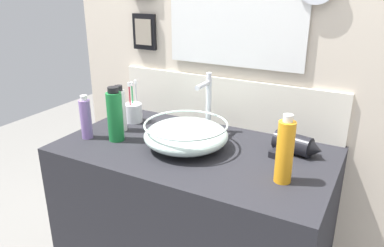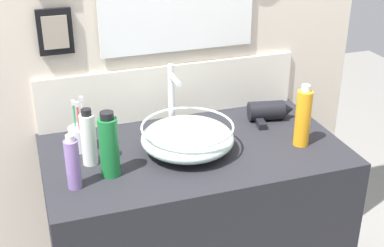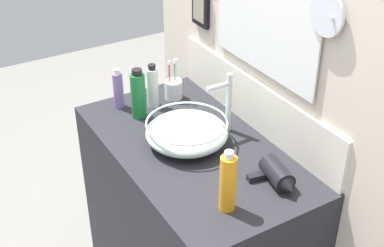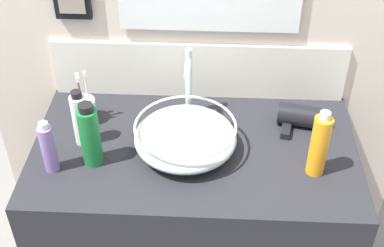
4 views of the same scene
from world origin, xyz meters
The scene contains 10 objects.
vanity_counter centered at (0.00, 0.00, 0.43)m, with size 1.06×0.60×0.87m, color #232328.
back_panel centered at (0.00, 0.33, 1.25)m, with size 1.58×0.09×2.51m.
glass_bowl_sink centered at (-0.03, -0.01, 0.92)m, with size 0.33×0.33×0.10m.
faucet centered at (-0.03, 0.17, 1.02)m, with size 0.02×0.12×0.26m.
hair_drier centered at (0.36, 0.13, 0.90)m, with size 0.19×0.14×0.08m.
toothbrush_cup centered at (-0.38, 0.12, 0.91)m, with size 0.08×0.08×0.20m.
spray_bottle centered at (-0.31, -0.08, 0.97)m, with size 0.06×0.06×0.22m.
lotion_bottle centered at (-0.37, 0.01, 0.96)m, with size 0.05×0.05×0.20m.
soap_dispenser centered at (-0.44, -0.12, 0.95)m, with size 0.05×0.05×0.18m.
shampoo_bottle centered at (0.37, -0.09, 0.98)m, with size 0.06×0.06×0.23m.
Camera 1 is at (0.63, -1.17, 1.48)m, focal length 35.00 mm.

